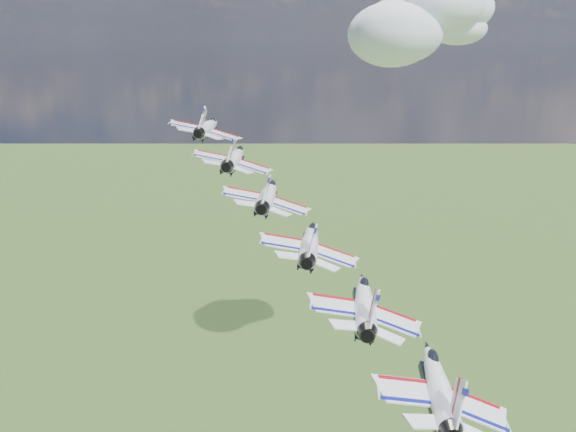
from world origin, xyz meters
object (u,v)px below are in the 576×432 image
at_px(jet_3, 310,241).
at_px(jet_1, 235,157).
at_px(jet_2, 268,194).
at_px(jet_5, 437,383).
at_px(jet_0, 208,127).
at_px(jet_4, 364,301).

bearing_deg(jet_3, jet_1, 119.97).
height_order(jet_2, jet_5, jet_2).
relative_size(jet_0, jet_5, 1.00).
bearing_deg(jet_2, jet_5, -60.03).
xyz_separation_m(jet_0, jet_4, (34.11, -29.06, -11.10)).
bearing_deg(jet_0, jet_1, -60.03).
xyz_separation_m(jet_1, jet_3, (17.05, -14.53, -5.55)).
bearing_deg(jet_1, jet_4, -60.03).
xyz_separation_m(jet_1, jet_5, (34.11, -29.06, -11.10)).
relative_size(jet_0, jet_4, 1.00).
xyz_separation_m(jet_2, jet_3, (8.53, -7.27, -2.77)).
height_order(jet_1, jet_2, jet_1).
relative_size(jet_3, jet_5, 1.00).
relative_size(jet_0, jet_2, 1.00).
bearing_deg(jet_0, jet_3, -60.03).
bearing_deg(jet_3, jet_0, 119.97).
bearing_deg(jet_0, jet_5, -60.03).
height_order(jet_1, jet_5, jet_1).
relative_size(jet_1, jet_2, 1.00).
distance_m(jet_1, jet_2, 11.54).
relative_size(jet_0, jet_1, 1.00).
distance_m(jet_1, jet_3, 23.08).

